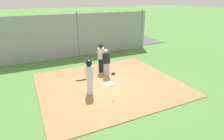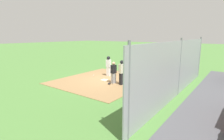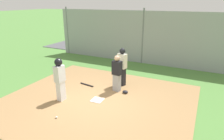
{
  "view_description": "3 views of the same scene",
  "coord_description": "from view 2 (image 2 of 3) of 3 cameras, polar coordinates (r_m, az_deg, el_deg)",
  "views": [
    {
      "loc": [
        3.77,
        8.18,
        4.4
      ],
      "look_at": [
        -0.35,
        -0.41,
        0.61
      ],
      "focal_mm": 30.03,
      "sensor_mm": 36.0,
      "label": 1
    },
    {
      "loc": [
        -10.37,
        -8.41,
        3.51
      ],
      "look_at": [
        0.58,
        -0.31,
        0.77
      ],
      "focal_mm": 28.09,
      "sensor_mm": 36.0,
      "label": 2
    },
    {
      "loc": [
        -3.54,
        5.93,
        3.74
      ],
      "look_at": [
        0.01,
        -1.36,
        0.86
      ],
      "focal_mm": 31.39,
      "sensor_mm": 36.0,
      "label": 3
    }
  ],
  "objects": [
    {
      "name": "umpire",
      "position": [
        12.33,
        3.17,
        -0.6
      ],
      "size": [
        0.44,
        0.35,
        1.75
      ],
      "rotation": [
        0.0,
        0.0,
        1.3
      ],
      "color": "black",
      "rests_on": "dirt_infield"
    },
    {
      "name": "baseball_bat",
      "position": [
        14.11,
        3.78,
        -2.81
      ],
      "size": [
        0.74,
        0.16,
        0.06
      ],
      "primitive_type": "cylinder",
      "rotation": [
        0.0,
        1.57,
        3.01
      ],
      "color": "black",
      "rests_on": "dirt_infield"
    },
    {
      "name": "catcher",
      "position": [
        12.68,
        0.52,
        -0.72
      ],
      "size": [
        0.41,
        0.31,
        1.59
      ],
      "rotation": [
        0.0,
        0.0,
        1.43
      ],
      "color": "#9E9EA3",
      "rests_on": "dirt_infield"
    },
    {
      "name": "catcher_mask",
      "position": [
        12.57,
        -0.9,
        -4.41
      ],
      "size": [
        0.24,
        0.2,
        0.12
      ],
      "primitive_type": "ellipsoid",
      "color": "black",
      "rests_on": "dirt_infield"
    },
    {
      "name": "home_plate",
      "position": [
        13.79,
        -2.49,
        -3.21
      ],
      "size": [
        0.46,
        0.46,
        0.02
      ],
      "primitive_type": "cube",
      "rotation": [
        0.0,
        0.0,
        0.05
      ],
      "color": "white",
      "rests_on": "dirt_infield"
    },
    {
      "name": "dirt_infield",
      "position": [
        13.8,
        -2.49,
        -3.31
      ],
      "size": [
        7.2,
        6.4,
        0.03
      ],
      "primitive_type": "cube",
      "color": "#9E774C",
      "rests_on": "ground_plane"
    },
    {
      "name": "baseball",
      "position": [
        15.29,
        -6.02,
        -1.7
      ],
      "size": [
        0.07,
        0.07,
        0.07
      ],
      "primitive_type": "sphere",
      "color": "white",
      "rests_on": "dirt_infield"
    },
    {
      "name": "runner",
      "position": [
        14.92,
        -1.16,
        1.75
      ],
      "size": [
        0.3,
        0.39,
        1.71
      ],
      "rotation": [
        0.0,
        0.0,
        3.12
      ],
      "color": "silver",
      "rests_on": "dirt_infield"
    },
    {
      "name": "backstop_fence",
      "position": [
        10.9,
        21.06,
        0.54
      ],
      "size": [
        12.0,
        0.1,
        3.35
      ],
      "color": "#93999E",
      "rests_on": "ground_plane"
    },
    {
      "name": "ground_plane",
      "position": [
        13.8,
        -2.48,
        -3.37
      ],
      "size": [
        140.0,
        140.0,
        0.0
      ],
      "primitive_type": "plane",
      "color": "#51843D"
    }
  ]
}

